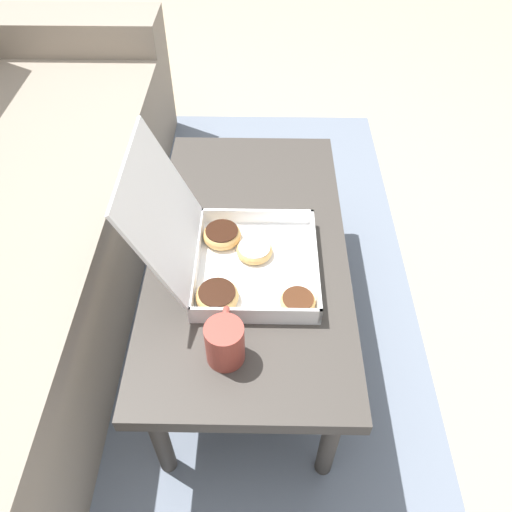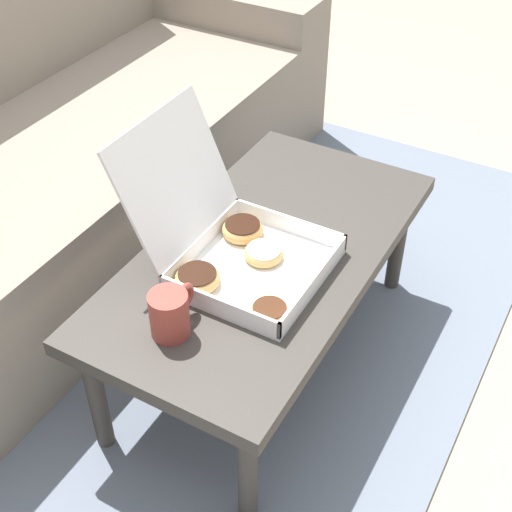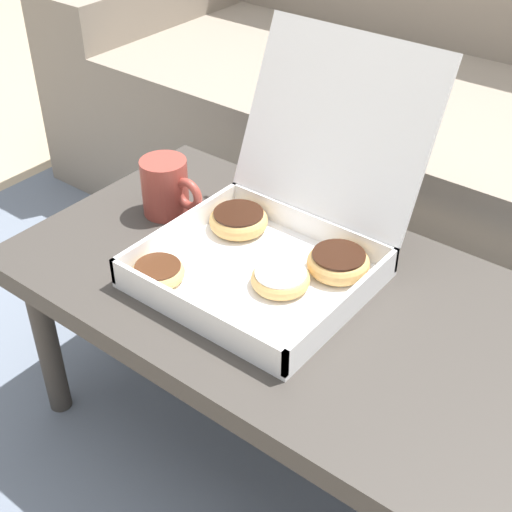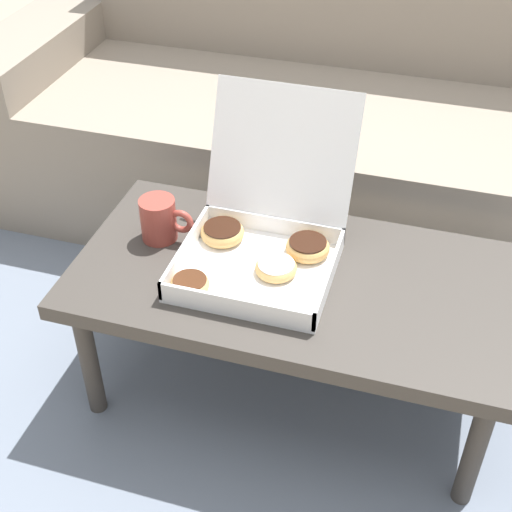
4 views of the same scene
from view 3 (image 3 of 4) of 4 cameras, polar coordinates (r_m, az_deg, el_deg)
name	(u,v)px [view 3 (image 3 of 4)]	position (r m, az deg, el deg)	size (l,w,h in m)	color
ground_plane	(311,440)	(1.45, 4.41, -14.45)	(12.00, 12.00, 0.00)	tan
area_rug	(387,354)	(1.63, 10.44, -7.75)	(2.55, 1.80, 0.01)	slate
couch	(506,148)	(1.87, 19.40, 8.13)	(2.43, 0.85, 0.90)	gray
coffee_table	(306,315)	(1.18, 4.02, -4.70)	(1.02, 0.53, 0.39)	#3D3833
pastry_box	(278,231)	(1.19, 1.76, 2.02)	(0.35, 0.44, 0.34)	white
coffee_mug	(167,187)	(1.33, -7.15, 5.49)	(0.13, 0.09, 0.11)	#993D33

